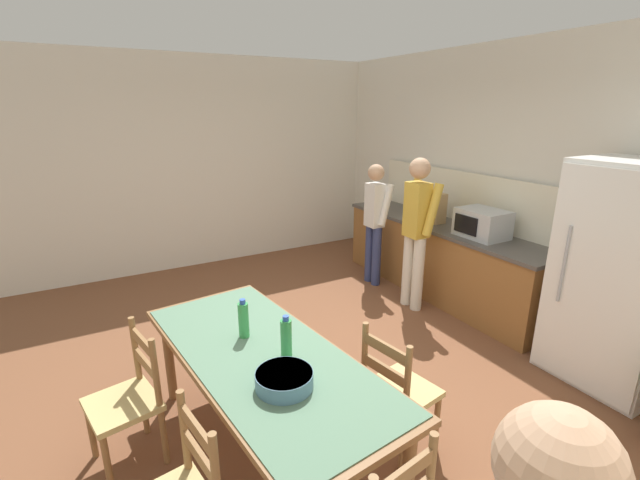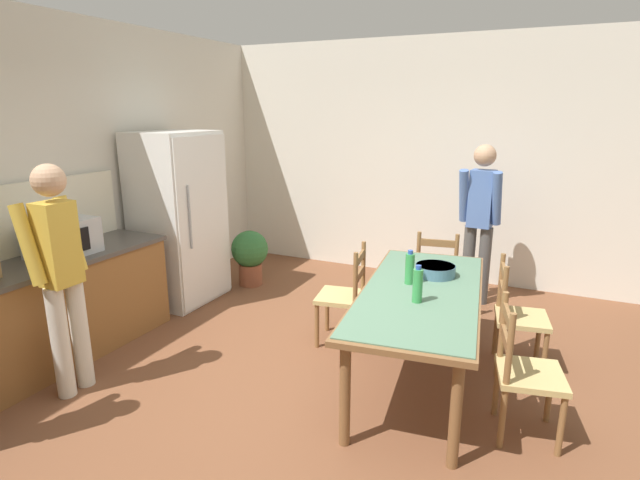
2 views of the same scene
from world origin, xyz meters
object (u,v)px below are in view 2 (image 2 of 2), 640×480
dining_table (421,299)px  person_at_counter (60,269)px  serving_bowl (435,270)px  microwave (62,238)px  bottle_near_centre (418,285)px  person_by_table (480,216)px  chair_side_near_left (524,372)px  bottle_off_centre (410,268)px  refrigerator (179,218)px  chair_side_near_right (517,316)px  potted_plant (250,254)px  chair_head_end (436,275)px  chair_side_far_right (345,296)px

dining_table → person_at_counter: size_ratio=1.26×
serving_bowl → person_at_counter: person_at_counter is taller
microwave → bottle_near_centre: 2.92m
person_at_counter → person_by_table: size_ratio=1.00×
chair_side_near_left → bottle_off_centre: bearing=50.7°
refrigerator → chair_side_near_right: refrigerator is taller
person_at_counter → potted_plant: size_ratio=2.57×
dining_table → bottle_near_centre: size_ratio=7.99×
bottle_off_centre → potted_plant: 2.62m
dining_table → bottle_off_centre: (0.09, 0.12, 0.20)m
chair_head_end → potted_plant: (-0.00, 2.23, -0.06)m
dining_table → chair_side_near_left: 0.90m
bottle_near_centre → person_at_counter: 2.55m
serving_bowl → chair_side_far_right: (0.01, 0.80, -0.36)m
dining_table → person_by_table: (1.88, -0.15, 0.29)m
microwave → serving_bowl: 3.09m
bottle_off_centre → chair_side_near_right: size_ratio=0.30×
refrigerator → person_by_table: 3.23m
refrigerator → person_by_table: refrigerator is taller
chair_side_near_right → refrigerator: bearing=79.7°
chair_side_near_left → person_at_counter: (-0.86, 3.09, 0.52)m
chair_side_near_left → chair_side_near_right: same height
microwave → person_at_counter: bearing=-130.4°
refrigerator → microwave: refrigerator is taller
bottle_off_centre → chair_side_near_left: bearing=-117.6°
person_by_table → dining_table: bearing=0.9°
chair_side_near_right → potted_plant: size_ratio=1.36×
refrigerator → person_at_counter: 1.92m
chair_side_near_left → chair_side_near_right: bearing=-4.9°
chair_side_far_right → person_by_table: (1.50, -0.93, 0.52)m
refrigerator → bottle_near_centre: size_ratio=6.84×
microwave → person_by_table: person_by_table is taller
bottle_off_centre → chair_head_end: 1.30m
bottle_near_centre → person_at_counter: size_ratio=0.16×
chair_side_near_left → person_at_counter: bearing=93.9°
serving_bowl → chair_side_near_left: chair_side_near_left is taller
dining_table → bottle_near_centre: bearing=-173.2°
chair_side_far_right → potted_plant: size_ratio=1.36×
refrigerator → chair_side_near_left: (-0.99, -3.59, -0.48)m
microwave → bottle_off_centre: bearing=-71.8°
refrigerator → bottle_off_centre: (-0.52, -2.70, -0.04)m
refrigerator → bottle_off_centre: refrigerator is taller
person_by_table → chair_head_end: bearing=-23.4°
refrigerator → dining_table: bearing=-102.2°
potted_plant → refrigerator: bearing=148.7°
bottle_off_centre → person_at_counter: person_at_counter is taller
serving_bowl → chair_side_near_right: bearing=-74.4°
potted_plant → bottle_off_centre: bearing=-118.4°
dining_table → person_at_counter: person_at_counter is taller
chair_side_near_right → potted_plant: (0.77, 3.05, -0.06)m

